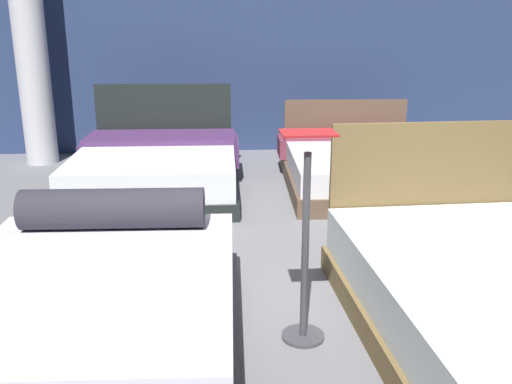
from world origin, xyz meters
name	(u,v)px	position (x,y,z in m)	size (l,w,h in m)	color
ground_plane	(277,252)	(0.00, 0.00, -0.01)	(18.00, 18.00, 0.02)	slate
showroom_back_wall	(247,18)	(0.00, 3.64, 1.75)	(18.00, 0.06, 3.50)	navy
bed_0	(94,306)	(-1.13, -1.26, 0.24)	(1.61, 1.96, 0.71)	#514D53
bed_1	(508,297)	(1.14, -1.32, 0.23)	(1.71, 2.23, 1.04)	brown
bed_2	(157,168)	(-1.06, 1.72, 0.24)	(1.73, 1.97, 1.02)	black
bed_3	(360,167)	(1.08, 1.73, 0.22)	(1.69, 2.06, 0.81)	brown
price_sign	(305,262)	(0.00, -1.26, 0.46)	(0.28, 0.24, 1.17)	#3F3F44
support_pillar	(27,17)	(-2.62, 3.10, 1.75)	(0.38, 0.38, 3.50)	silver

